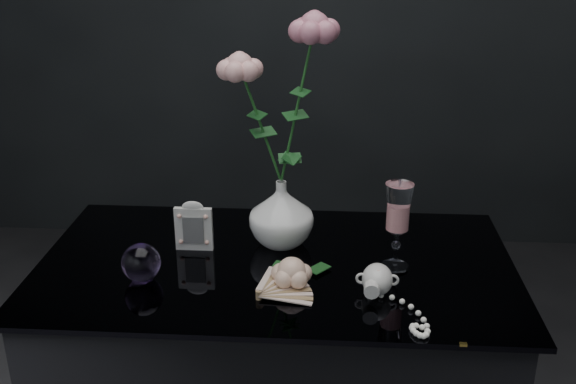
# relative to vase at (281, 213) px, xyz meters

# --- Properties ---
(vase) EXTENTS (0.18, 0.18, 0.16)m
(vase) POSITION_rel_vase_xyz_m (0.00, 0.00, 0.00)
(vase) COLOR white
(vase) RESTS_ON table
(wine_glass) EXTENTS (0.08, 0.08, 0.20)m
(wine_glass) POSITION_rel_vase_xyz_m (0.26, -0.10, 0.02)
(wine_glass) COLOR white
(wine_glass) RESTS_ON table
(picture_frame) EXTENTS (0.09, 0.07, 0.12)m
(picture_frame) POSITION_rel_vase_xyz_m (-0.20, -0.04, -0.02)
(picture_frame) COLOR silver
(picture_frame) RESTS_ON table
(paperweight) EXTENTS (0.10, 0.10, 0.08)m
(paperweight) POSITION_rel_vase_xyz_m (-0.28, -0.19, -0.04)
(paperweight) COLOR #946FB5
(paperweight) RESTS_ON table
(paper_fan) EXTENTS (0.26, 0.22, 0.02)m
(paper_fan) POSITION_rel_vase_xyz_m (-0.03, -0.25, -0.07)
(paper_fan) COLOR beige
(paper_fan) RESTS_ON table
(loose_rose) EXTENTS (0.20, 0.22, 0.06)m
(loose_rose) POSITION_rel_vase_xyz_m (0.04, -0.19, -0.05)
(loose_rose) COLOR beige
(loose_rose) RESTS_ON table
(pearl_jar) EXTENTS (0.23, 0.23, 0.06)m
(pearl_jar) POSITION_rel_vase_xyz_m (0.21, -0.21, -0.05)
(pearl_jar) COLOR silver
(pearl_jar) RESTS_ON table
(roses) EXTENTS (0.24, 0.13, 0.43)m
(roses) POSITION_rel_vase_xyz_m (0.00, -0.00, 0.27)
(roses) COLOR #FEAAA4
(roses) RESTS_ON vase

